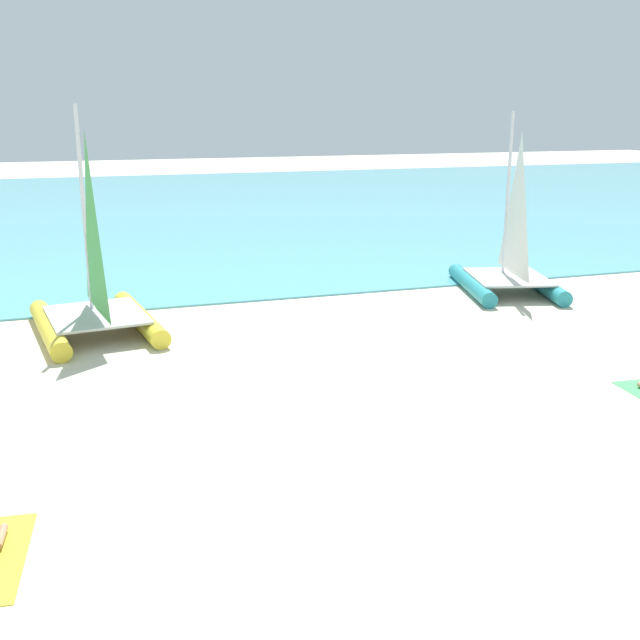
# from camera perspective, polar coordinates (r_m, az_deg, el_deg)

# --- Properties ---
(ground_plane) EXTENTS (120.00, 120.00, 0.00)m
(ground_plane) POSITION_cam_1_polar(r_m,az_deg,el_deg) (18.88, -4.52, 0.25)
(ground_plane) COLOR beige
(ocean_water) EXTENTS (120.00, 40.00, 0.05)m
(ocean_water) POSITION_cam_1_polar(r_m,az_deg,el_deg) (39.74, -11.90, 8.11)
(ocean_water) COLOR #5BB2C1
(ocean_water) RESTS_ON ground
(sailboat_yellow) EXTENTS (2.98, 4.18, 5.06)m
(sailboat_yellow) POSITION_cam_1_polar(r_m,az_deg,el_deg) (17.92, -16.44, 1.30)
(sailboat_yellow) COLOR yellow
(sailboat_yellow) RESTS_ON ground
(sailboat_teal) EXTENTS (3.24, 4.21, 4.88)m
(sailboat_teal) POSITION_cam_1_polar(r_m,az_deg,el_deg) (21.76, 13.86, 3.87)
(sailboat_teal) COLOR teal
(sailboat_teal) RESTS_ON ground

